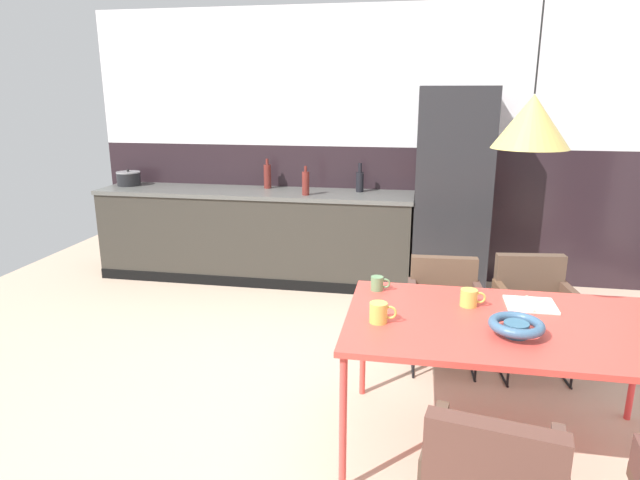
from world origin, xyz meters
TOP-DOWN VIEW (x-y plane):
  - ground_plane at (0.00, 0.00)m, footprint 7.85×7.85m
  - back_wall_splashback_dark at (0.00, 2.78)m, footprint 6.04×0.12m
  - back_wall_panel_upper at (0.00, 2.78)m, footprint 6.04×0.12m
  - kitchen_counter at (-1.32, 2.42)m, footprint 3.12×0.63m
  - refrigerator_column at (0.58, 2.42)m, footprint 0.67×0.60m
  - dining_table at (0.76, -0.06)m, footprint 1.63×0.96m
  - armchair_corner_seat at (1.07, 0.92)m, footprint 0.54×0.52m
  - armchair_by_stool at (0.59, -0.94)m, footprint 0.56×0.55m
  - armchair_facing_counter at (0.49, 0.91)m, footprint 0.51×0.49m
  - fruit_bowl at (0.76, -0.22)m, footprint 0.25×0.25m
  - open_book at (0.90, 0.19)m, footprint 0.26×0.22m
  - mug_short_terracotta at (0.08, 0.27)m, footprint 0.11×0.07m
  - mug_dark_espresso at (0.12, -0.18)m, footprint 0.14×0.09m
  - mug_wide_latte at (0.57, 0.12)m, footprint 0.13×0.09m
  - cooking_pot at (-2.69, 2.49)m, footprint 0.24×0.24m
  - bottle_oil_tall at (-0.29, 2.54)m, footprint 0.07×0.07m
  - bottle_wine_green at (-0.76, 2.27)m, footprint 0.07×0.07m
  - bottle_spice_small at (-1.22, 2.58)m, footprint 0.07×0.07m
  - pendant_lamp_over_table_near at (0.76, -0.09)m, footprint 0.34×0.34m

SIDE VIEW (x-z plane):
  - ground_plane at x=0.00m, z-range 0.00..0.00m
  - kitchen_counter at x=-1.32m, z-range 0.00..0.90m
  - armchair_facing_counter at x=0.49m, z-range 0.11..0.84m
  - armchair_corner_seat at x=1.07m, z-range 0.12..0.90m
  - armchair_by_stool at x=0.59m, z-range 0.12..0.91m
  - back_wall_splashback_dark at x=0.00m, z-range 0.00..1.32m
  - dining_table at x=0.76m, z-range 0.33..1.06m
  - open_book at x=0.90m, z-range 0.73..0.75m
  - mug_short_terracotta at x=0.08m, z-range 0.74..0.82m
  - mug_wide_latte at x=0.57m, z-range 0.74..0.83m
  - fruit_bowl at x=0.76m, z-range 0.75..0.82m
  - mug_dark_espresso at x=0.12m, z-range 0.74..0.84m
  - refrigerator_column at x=0.58m, z-range 0.00..1.89m
  - cooking_pot at x=-2.69m, z-range 0.89..1.06m
  - bottle_oil_tall at x=-0.29m, z-range 0.87..1.15m
  - bottle_wine_green at x=-0.76m, z-range 0.88..1.15m
  - bottle_spice_small at x=-1.22m, z-range 0.88..1.18m
  - pendant_lamp_over_table_near at x=0.76m, z-range 1.21..2.21m
  - back_wall_panel_upper at x=0.00m, z-range 1.32..2.64m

